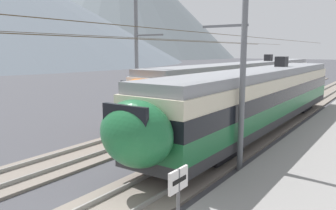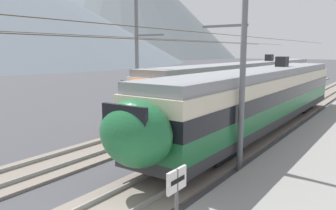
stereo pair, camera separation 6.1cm
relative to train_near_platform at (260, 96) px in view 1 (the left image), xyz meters
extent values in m
cube|color=#2D2D30|center=(0.59, 0.00, -1.30)|extent=(23.29, 2.98, 0.45)
cube|color=#1E6638|center=(0.59, 0.00, -0.65)|extent=(23.29, 2.98, 0.85)
cube|color=black|center=(0.59, 0.00, 0.15)|extent=(23.29, 3.02, 0.75)
cube|color=beige|center=(0.59, 0.00, 0.85)|extent=(23.29, 2.98, 0.65)
cube|color=gray|center=(0.59, 0.00, 1.40)|extent=(22.99, 2.78, 0.45)
cube|color=black|center=(-6.63, 0.00, -1.73)|extent=(2.80, 2.38, 0.42)
cube|color=black|center=(7.81, 0.00, -1.73)|extent=(2.80, 2.38, 0.42)
ellipsoid|color=#1E6638|center=(-11.61, 0.00, 0.05)|extent=(1.80, 2.74, 2.25)
cube|color=black|center=(-12.11, 0.00, 0.48)|extent=(0.16, 1.79, 1.19)
cube|color=black|center=(4.08, 0.00, 1.98)|extent=(0.90, 0.70, 0.70)
cube|color=#2D2D30|center=(11.74, 5.11, -1.30)|extent=(33.05, 2.88, 0.45)
cube|color=orange|center=(11.74, 5.11, -0.65)|extent=(33.05, 2.88, 0.85)
cube|color=black|center=(11.74, 5.11, 0.15)|extent=(33.05, 2.92, 0.75)
cube|color=silver|center=(11.74, 5.11, 0.85)|extent=(33.05, 2.88, 0.65)
cube|color=gray|center=(11.74, 5.11, 1.40)|extent=(32.75, 2.68, 0.45)
cube|color=black|center=(1.50, 5.11, -1.73)|extent=(2.80, 2.30, 0.42)
cube|color=black|center=(21.99, 5.11, -1.73)|extent=(2.80, 2.30, 0.42)
ellipsoid|color=orange|center=(-5.33, 5.11, 0.05)|extent=(1.80, 2.65, 2.25)
cube|color=black|center=(-5.83, 5.11, 0.48)|extent=(0.16, 1.73, 1.19)
cube|color=black|center=(16.70, 5.11, 1.98)|extent=(0.90, 0.70, 0.70)
cylinder|color=slate|center=(-6.94, -1.70, 1.78)|extent=(0.24, 0.24, 8.00)
cube|color=slate|center=(-6.94, -0.85, 3.73)|extent=(0.10, 2.00, 0.10)
cylinder|color=#473823|center=(-6.94, 0.00, 3.48)|extent=(47.99, 0.02, 0.02)
cylinder|color=slate|center=(-3.22, 7.04, 2.01)|extent=(0.24, 0.24, 8.47)
cube|color=slate|center=(-3.22, 6.08, 3.68)|extent=(0.10, 2.23, 0.10)
cylinder|color=#473823|center=(-3.22, 5.11, 3.43)|extent=(47.99, 0.02, 0.02)
cube|color=silver|center=(-13.88, -3.15, -0.05)|extent=(0.70, 0.06, 0.50)
cube|color=black|center=(-13.88, -3.19, -0.05)|extent=(0.52, 0.01, 0.10)
camera|label=1|loc=(-19.63, -6.90, 2.73)|focal=35.52mm
camera|label=2|loc=(-19.60, -6.95, 2.73)|focal=35.52mm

